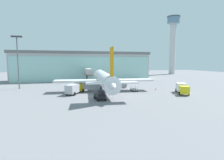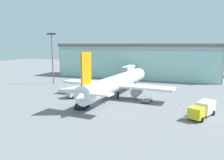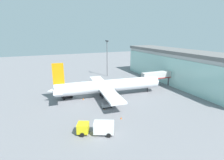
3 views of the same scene
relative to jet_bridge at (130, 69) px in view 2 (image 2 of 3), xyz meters
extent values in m
plane|color=slate|center=(-0.69, -29.26, -4.43)|extent=(240.00, 240.00, 0.00)
cube|color=#ABABAB|center=(-0.69, 11.65, 1.58)|extent=(61.17, 13.48, 12.00)
cube|color=#9BCFC7|center=(-0.75, 5.08, 0.98)|extent=(59.82, 0.92, 10.80)
cube|color=slate|center=(-0.69, 11.65, 8.18)|extent=(62.39, 13.75, 1.20)
cube|color=beige|center=(0.00, -0.10, 0.17)|extent=(2.52, 13.62, 2.40)
cube|color=red|center=(0.00, -0.10, -0.88)|extent=(2.56, 13.62, 0.30)
cylinder|color=#4C4C51|center=(0.12, 4.98, -2.73)|extent=(0.70, 0.70, 3.40)
cylinder|color=#59595E|center=(-23.20, -11.34, 3.58)|extent=(0.36, 0.36, 16.01)
cube|color=#333338|center=(-23.20, -11.34, 11.83)|extent=(3.20, 0.40, 0.50)
cylinder|color=silver|center=(2.18, -20.86, -0.90)|extent=(7.39, 33.61, 3.86)
cone|color=silver|center=(3.95, -4.26, -0.90)|extent=(4.16, 3.39, 3.86)
cone|color=silver|center=(0.40, -37.46, -0.90)|extent=(3.88, 4.35, 3.47)
cube|color=silver|center=(2.00, -22.52, -1.28)|extent=(28.62, 7.19, 0.50)
cube|color=silver|center=(0.51, -36.47, -0.32)|extent=(11.19, 3.55, 0.30)
cube|color=orange|center=(0.56, -35.97, 4.07)|extent=(0.70, 3.22, 6.08)
cylinder|color=gray|center=(-3.30, -21.45, -2.63)|extent=(2.43, 3.40, 2.10)
cylinder|color=gray|center=(7.40, -22.59, -2.63)|extent=(2.43, 3.40, 2.10)
cylinder|color=black|center=(0.74, -23.39, -3.63)|extent=(0.50, 0.50, 1.60)
cylinder|color=black|center=(3.04, -23.64, -3.63)|extent=(0.50, 0.50, 1.60)
cylinder|color=black|center=(3.63, -7.24, -3.63)|extent=(0.40, 0.40, 1.60)
cube|color=yellow|center=(-5.26, -22.25, -3.03)|extent=(3.00, 3.00, 1.90)
cube|color=#B2B2B7|center=(-7.35, -25.90, -2.88)|extent=(3.90, 4.56, 2.20)
cylinder|color=black|center=(-6.22, -21.71, -3.98)|extent=(0.71, 0.93, 0.90)
cylinder|color=black|center=(-4.31, -22.80, -3.98)|extent=(0.71, 0.93, 0.90)
cylinder|color=black|center=(-8.80, -26.22, -3.98)|extent=(0.71, 0.93, 0.90)
cylinder|color=black|center=(-6.89, -27.31, -3.98)|extent=(0.71, 0.93, 0.90)
cube|color=yellow|center=(20.18, -34.09, -3.03)|extent=(2.93, 2.93, 1.90)
cube|color=white|center=(21.98, -30.29, -2.88)|extent=(3.70, 4.56, 2.20)
cylinder|color=black|center=(21.17, -34.56, -3.98)|extent=(0.66, 0.94, 0.90)
cylinder|color=black|center=(19.19, -33.62, -3.98)|extent=(0.66, 0.94, 0.90)
cylinder|color=black|center=(23.41, -29.86, -3.98)|extent=(0.66, 0.94, 0.90)
cylinder|color=black|center=(21.42, -28.92, -3.98)|extent=(0.66, 0.94, 0.90)
cube|color=gray|center=(10.22, -24.93, -3.91)|extent=(1.89, 2.96, 0.16)
cylinder|color=black|center=(9.62, -23.74, -4.21)|extent=(0.17, 0.45, 0.44)
cylinder|color=gray|center=(9.62, -23.74, -3.38)|extent=(0.08, 0.08, 0.90)
cylinder|color=black|center=(11.06, -23.90, -4.21)|extent=(0.17, 0.45, 0.44)
cylinder|color=gray|center=(11.06, -23.90, -3.38)|extent=(0.08, 0.08, 0.90)
cylinder|color=black|center=(9.38, -25.97, -4.21)|extent=(0.17, 0.45, 0.44)
cylinder|color=gray|center=(9.38, -25.97, -3.38)|extent=(0.08, 0.08, 0.90)
cylinder|color=black|center=(10.81, -26.12, -4.21)|extent=(0.17, 0.45, 0.44)
cylinder|color=gray|center=(10.81, -26.12, -3.38)|extent=(0.08, 0.08, 0.90)
cube|color=black|center=(-1.58, -33.71, -3.58)|extent=(2.15, 3.38, 0.90)
cube|color=#26262B|center=(-1.51, -34.35, -2.63)|extent=(1.50, 1.15, 1.00)
cylinder|color=black|center=(-2.60, -32.70, -4.03)|extent=(0.44, 0.83, 0.80)
cylinder|color=black|center=(-0.81, -32.50, -4.03)|extent=(0.44, 0.83, 0.80)
cylinder|color=black|center=(-2.35, -34.92, -4.03)|extent=(0.44, 0.83, 0.80)
cylinder|color=black|center=(-0.56, -34.72, -4.03)|extent=(0.44, 0.83, 0.80)
cone|color=orange|center=(1.71, -29.31, -4.15)|extent=(0.36, 0.36, 0.55)
cone|color=orange|center=(17.57, -24.25, -4.15)|extent=(0.36, 0.36, 0.55)
camera|label=1|loc=(-8.84, -71.73, 4.02)|focal=28.00mm
camera|label=2|loc=(18.08, -72.59, 8.54)|focal=35.00mm
camera|label=3|loc=(51.17, -41.23, 15.31)|focal=28.00mm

